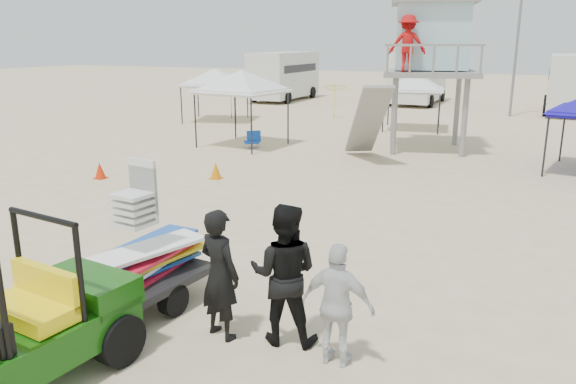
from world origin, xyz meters
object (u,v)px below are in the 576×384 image
at_px(utility_cart, 13,317).
at_px(lifeguard_tower, 429,42).
at_px(surf_trailer, 144,256).
at_px(man_left, 220,274).

xyz_separation_m(utility_cart, lifeguard_tower, (1.26, 17.42, 3.01)).
distance_m(utility_cart, surf_trailer, 2.34).
bearing_deg(lifeguard_tower, utility_cart, -94.14).
bearing_deg(man_left, lifeguard_tower, -72.50).
relative_size(man_left, lifeguard_tower, 0.35).
distance_m(utility_cart, man_left, 2.54).
height_order(surf_trailer, man_left, surf_trailer).
bearing_deg(man_left, surf_trailer, 5.34).
bearing_deg(utility_cart, man_left, 53.22).
distance_m(utility_cart, lifeguard_tower, 17.72).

